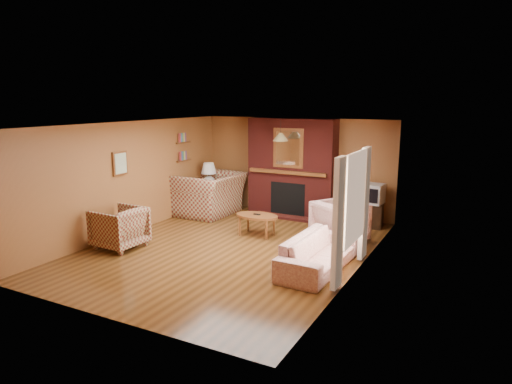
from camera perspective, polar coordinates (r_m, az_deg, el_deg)
The scene contains 20 objects.
floor at distance 8.98m, azimuth -3.21°, elevation -7.04°, with size 6.50×6.50×0.00m, color #45270E.
ceiling at distance 8.53m, azimuth -3.39°, elevation 8.43°, with size 6.50×6.50×0.00m, color white.
wall_back at distance 11.54m, azimuth 5.02°, elevation 3.25°, with size 6.50×6.50×0.00m, color brown.
wall_front at distance 6.20m, azimuth -18.96°, elevation -4.66°, with size 6.50×6.50×0.00m, color brown.
wall_left at distance 10.17m, azimuth -15.48°, elevation 1.74°, with size 6.50×6.50×0.00m, color brown.
wall_right at distance 7.72m, azimuth 12.84°, elevation -1.17°, with size 6.50×6.50×0.00m, color brown.
fireplace at distance 11.30m, azimuth 4.50°, elevation 2.99°, with size 2.20×0.82×2.40m.
window_right at distance 7.56m, azimuth 12.07°, elevation -1.98°, with size 0.10×1.85×2.00m.
bookshelf at distance 11.52m, azimuth -8.94°, elevation 5.47°, with size 0.09×0.55×0.71m.
botanical_print at distance 9.88m, azimuth -16.63°, elevation 3.45°, with size 0.05×0.40×0.50m.
pendant_light at distance 10.59m, azimuth 3.10°, elevation 6.88°, with size 0.36×0.36×0.48m.
plaid_loveseat at distance 11.53m, azimuth -5.77°, elevation -0.24°, with size 1.59×1.39×1.03m, color maroon.
plaid_armchair at distance 9.30m, azimuth -16.71°, elevation -4.28°, with size 0.86×0.88×0.80m, color maroon.
floral_sofa at distance 7.92m, azimuth 7.87°, elevation -7.49°, with size 2.01×0.79×0.59m, color beige.
floral_armchair at distance 9.42m, azimuth 10.45°, elevation -3.67°, with size 0.90×0.92×0.84m, color beige.
coffee_table at distance 9.67m, azimuth 0.12°, elevation -3.18°, with size 0.94×0.58×0.48m.
side_table at distance 11.99m, azimuth -5.86°, elevation -0.85°, with size 0.44×0.44×0.59m, color #5E2F16.
table_lamp at distance 11.86m, azimuth -5.92°, elevation 2.26°, with size 0.40×0.40×0.65m.
tv_stand at distance 10.68m, azimuth 14.19°, elevation -2.81°, with size 0.50×0.46×0.55m, color black.
crt_tv at distance 10.57m, azimuth 14.31°, elevation -0.20°, with size 0.52×0.52×0.44m.
Camera 1 is at (4.39, -7.30, 2.87)m, focal length 32.00 mm.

